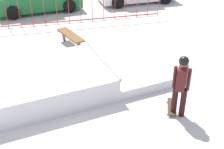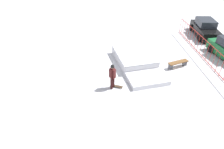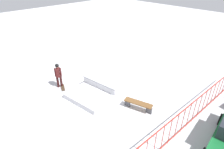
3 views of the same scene
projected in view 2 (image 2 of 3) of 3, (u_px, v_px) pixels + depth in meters
The scene contains 7 objects.
ground_plane at pixel (132, 63), 15.36m from camera, with size 60.00×60.00×0.00m, color silver.
skate_ramp at pixel (136, 61), 15.04m from camera, with size 5.71×3.32×0.74m.
skater at pixel (112, 75), 12.19m from camera, with size 0.41×0.44×1.73m.
skateboard at pixel (117, 86), 12.77m from camera, with size 0.51×0.81×0.09m.
perimeter_fence at pixel (206, 50), 15.45m from camera, with size 11.28×0.54×1.50m.
park_bench at pixel (178, 63), 14.63m from camera, with size 0.85×1.65×0.48m.
parked_car_black at pixel (205, 29), 19.47m from camera, with size 4.31×2.40×1.60m.
Camera 2 is at (13.01, -2.96, 7.81)m, focal length 31.78 mm.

